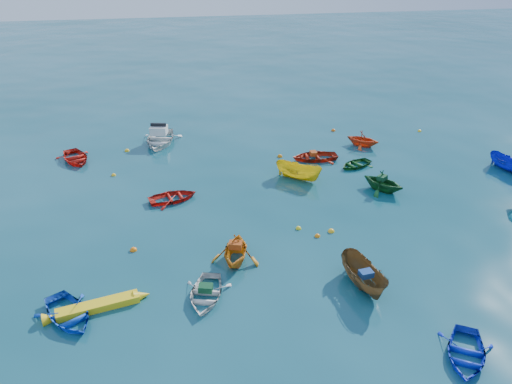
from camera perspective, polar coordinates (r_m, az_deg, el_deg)
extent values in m
plane|color=#0A434E|center=(25.32, 2.00, -5.92)|extent=(160.00, 160.00, 0.00)
imported|color=blue|center=(22.26, -20.58, -13.35)|extent=(3.43, 3.73, 0.63)
imported|color=silver|center=(22.01, -5.77, -11.91)|extent=(2.72, 3.28, 0.59)
imported|color=brown|center=(23.02, 12.09, -10.46)|extent=(1.69, 3.42, 1.27)
imported|color=#0F29C3|center=(20.86, 22.74, -17.02)|extent=(3.24, 3.52, 0.60)
imported|color=orange|center=(24.10, -2.34, -7.85)|extent=(2.99, 3.25, 1.43)
imported|color=gold|center=(31.97, 4.84, 1.49)|extent=(3.19, 2.93, 1.22)
imported|color=#114C19|center=(34.31, 11.29, 2.91)|extent=(2.93, 2.60, 0.50)
imported|color=red|center=(29.73, -9.44, -0.91)|extent=(3.23, 2.64, 0.59)
imported|color=#135120|center=(31.40, 14.21, 0.19)|extent=(3.35, 3.41, 1.36)
imported|color=#B1240E|center=(34.95, 6.69, 3.73)|extent=(3.19, 2.32, 0.65)
imported|color=#0E18AF|center=(37.07, 26.69, 2.28)|extent=(1.77, 3.02, 1.10)
imported|color=red|center=(36.66, -19.88, 3.37)|extent=(3.33, 3.82, 0.66)
imported|color=red|center=(37.84, 12.02, 5.18)|extent=(3.12, 3.08, 1.25)
imported|color=white|center=(38.24, -10.91, 5.53)|extent=(3.79, 4.69, 1.46)
cube|color=#114625|center=(21.82, -5.78, -10.86)|extent=(0.69, 0.59, 0.28)
cube|color=navy|center=(22.46, 12.47, -9.11)|extent=(0.63, 0.51, 0.28)
cube|color=#B24212|center=(23.66, -2.36, -6.07)|extent=(0.71, 0.61, 0.29)
cube|color=#104222|center=(31.09, 14.22, 1.60)|extent=(0.73, 0.71, 0.28)
cube|color=#B44112|center=(34.74, 6.57, 4.42)|extent=(0.44, 0.57, 0.27)
sphere|color=yellow|center=(26.61, 4.87, -4.21)|extent=(0.30, 0.30, 0.30)
sphere|color=orange|center=(26.07, 7.03, -5.07)|extent=(0.30, 0.30, 0.30)
sphere|color=yellow|center=(33.62, -15.96, 1.82)|extent=(0.30, 0.30, 0.30)
sphere|color=orange|center=(25.53, -13.82, -6.50)|extent=(0.35, 0.35, 0.35)
sphere|color=yellow|center=(26.57, 8.58, -4.51)|extent=(0.34, 0.34, 0.34)
sphere|color=orange|center=(35.17, 2.75, 4.05)|extent=(0.36, 0.36, 0.36)
sphere|color=yellow|center=(37.26, -14.52, 4.55)|extent=(0.34, 0.34, 0.34)
sphere|color=orange|center=(40.45, 8.83, 6.92)|extent=(0.34, 0.34, 0.34)
sphere|color=yellow|center=(41.94, 18.19, 6.60)|extent=(0.30, 0.30, 0.30)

